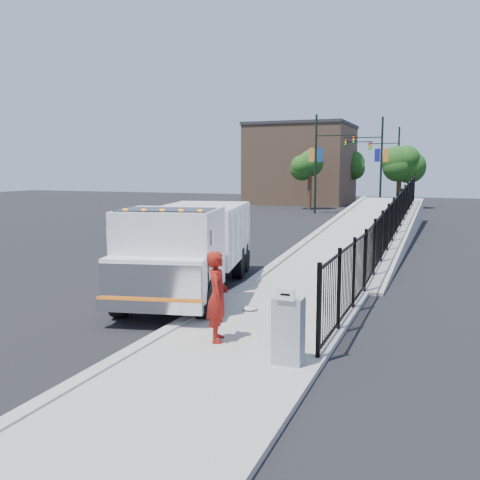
% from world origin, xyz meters
% --- Properties ---
extents(ground, '(120.00, 120.00, 0.00)m').
position_xyz_m(ground, '(0.00, 0.00, 0.00)').
color(ground, black).
rests_on(ground, ground).
extents(sidewalk, '(3.55, 12.00, 0.12)m').
position_xyz_m(sidewalk, '(1.93, -2.00, 0.06)').
color(sidewalk, '#9E998E').
rests_on(sidewalk, ground).
extents(curb, '(0.30, 12.00, 0.16)m').
position_xyz_m(curb, '(0.00, -2.00, 0.08)').
color(curb, '#ADAAA3').
rests_on(curb, ground).
extents(ramp, '(3.95, 24.06, 3.19)m').
position_xyz_m(ramp, '(2.12, 16.00, 0.00)').
color(ramp, '#9E998E').
rests_on(ramp, ground).
extents(iron_fence, '(0.10, 28.00, 1.80)m').
position_xyz_m(iron_fence, '(3.55, 12.00, 0.90)').
color(iron_fence, black).
rests_on(iron_fence, ground).
extents(truck, '(4.21, 8.33, 2.73)m').
position_xyz_m(truck, '(-1.37, 2.32, 1.54)').
color(truck, black).
rests_on(truck, ground).
extents(worker, '(0.68, 0.81, 1.91)m').
position_xyz_m(worker, '(1.35, -1.78, 1.07)').
color(worker, maroon).
rests_on(worker, sidewalk).
extents(utility_cabinet, '(0.55, 0.40, 1.25)m').
position_xyz_m(utility_cabinet, '(3.10, -2.51, 0.75)').
color(utility_cabinet, gray).
rests_on(utility_cabinet, sidewalk).
extents(arrow_sign, '(0.35, 0.04, 0.22)m').
position_xyz_m(arrow_sign, '(3.10, -2.73, 1.48)').
color(arrow_sign, white).
rests_on(arrow_sign, utility_cabinet).
extents(debris, '(0.39, 0.39, 0.10)m').
position_xyz_m(debris, '(1.14, 0.74, 0.17)').
color(debris, silver).
rests_on(debris, sidewalk).
extents(light_pole_0, '(3.77, 0.22, 8.00)m').
position_xyz_m(light_pole_0, '(-4.20, 31.44, 4.36)').
color(light_pole_0, black).
rests_on(light_pole_0, ground).
extents(light_pole_1, '(3.78, 0.22, 8.00)m').
position_xyz_m(light_pole_1, '(-0.05, 35.27, 4.36)').
color(light_pole_1, black).
rests_on(light_pole_1, ground).
extents(light_pole_2, '(3.77, 0.22, 8.00)m').
position_xyz_m(light_pole_2, '(-4.44, 42.81, 4.36)').
color(light_pole_2, black).
rests_on(light_pole_2, ground).
extents(light_pole_3, '(3.78, 0.22, 8.00)m').
position_xyz_m(light_pole_3, '(0.29, 47.20, 4.36)').
color(light_pole_3, black).
rests_on(light_pole_3, ground).
extents(tree_0, '(2.39, 2.39, 5.20)m').
position_xyz_m(tree_0, '(-5.91, 35.21, 3.93)').
color(tree_0, '#382314').
rests_on(tree_0, ground).
extents(tree_1, '(2.76, 2.76, 5.38)m').
position_xyz_m(tree_1, '(1.43, 39.70, 3.95)').
color(tree_1, '#382314').
rests_on(tree_1, ground).
extents(tree_2, '(2.79, 2.79, 5.40)m').
position_xyz_m(tree_2, '(-4.27, 47.18, 3.96)').
color(tree_2, '#382314').
rests_on(tree_2, ground).
extents(building, '(10.00, 10.00, 8.00)m').
position_xyz_m(building, '(-9.00, 44.00, 4.00)').
color(building, '#8C664C').
rests_on(building, ground).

